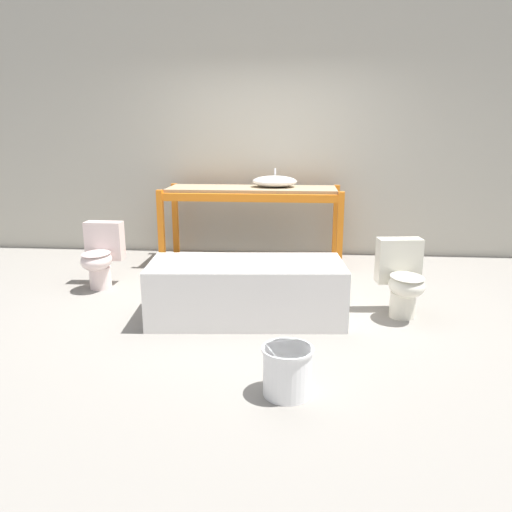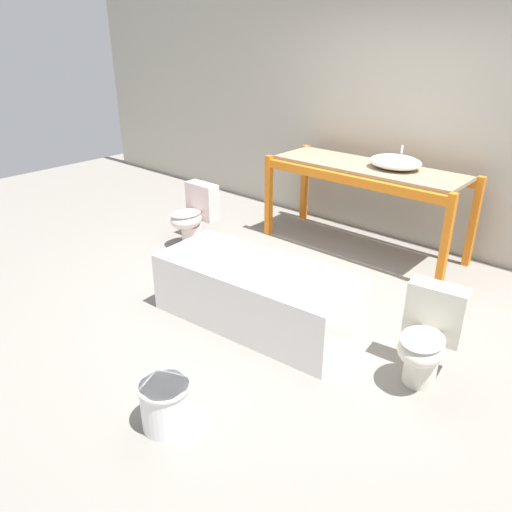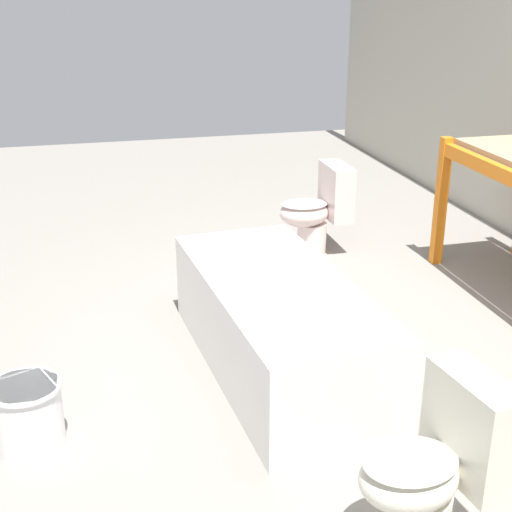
{
  "view_description": "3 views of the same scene",
  "coord_description": "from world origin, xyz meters",
  "px_view_note": "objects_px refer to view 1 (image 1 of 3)",
  "views": [
    {
      "loc": [
        0.39,
        -4.6,
        1.62
      ],
      "look_at": [
        0.05,
        -0.63,
        0.6
      ],
      "focal_mm": 35.0,
      "sensor_mm": 36.0,
      "label": 1
    },
    {
      "loc": [
        2.33,
        -3.18,
        2.25
      ],
      "look_at": [
        0.04,
        -0.59,
        0.65
      ],
      "focal_mm": 35.0,
      "sensor_mm": 36.0,
      "label": 2
    },
    {
      "loc": [
        3.21,
        -1.45,
        1.98
      ],
      "look_at": [
        -0.15,
        -0.59,
        0.62
      ],
      "focal_mm": 50.0,
      "sensor_mm": 36.0,
      "label": 3
    }
  ],
  "objects_px": {
    "toilet_near": "(403,278)",
    "bathtub_main": "(247,286)",
    "sink_basin": "(275,181)",
    "bucket_white": "(287,370)",
    "toilet_far": "(100,255)"
  },
  "relations": [
    {
      "from": "sink_basin",
      "to": "bathtub_main",
      "type": "relative_size",
      "value": 0.31
    },
    {
      "from": "bathtub_main",
      "to": "sink_basin",
      "type": "bearing_deg",
      "value": 81.16
    },
    {
      "from": "toilet_near",
      "to": "bathtub_main",
      "type": "bearing_deg",
      "value": -178.94
    },
    {
      "from": "toilet_near",
      "to": "toilet_far",
      "type": "relative_size",
      "value": 1.0
    },
    {
      "from": "toilet_near",
      "to": "bucket_white",
      "type": "xyz_separation_m",
      "value": [
        -0.98,
        -1.47,
        -0.18
      ]
    },
    {
      "from": "toilet_near",
      "to": "bucket_white",
      "type": "relative_size",
      "value": 2.07
    },
    {
      "from": "sink_basin",
      "to": "toilet_near",
      "type": "relative_size",
      "value": 0.8
    },
    {
      "from": "toilet_near",
      "to": "sink_basin",
      "type": "bearing_deg",
      "value": 117.58
    },
    {
      "from": "bathtub_main",
      "to": "bucket_white",
      "type": "height_order",
      "value": "bathtub_main"
    },
    {
      "from": "bathtub_main",
      "to": "toilet_near",
      "type": "height_order",
      "value": "toilet_near"
    },
    {
      "from": "bathtub_main",
      "to": "bucket_white",
      "type": "xyz_separation_m",
      "value": [
        0.39,
        -1.27,
        -0.13
      ]
    },
    {
      "from": "bucket_white",
      "to": "sink_basin",
      "type": "bearing_deg",
      "value": 94.34
    },
    {
      "from": "sink_basin",
      "to": "bucket_white",
      "type": "xyz_separation_m",
      "value": [
        0.25,
        -3.23,
        -0.84
      ]
    },
    {
      "from": "bucket_white",
      "to": "toilet_far",
      "type": "bearing_deg",
      "value": 134.31
    },
    {
      "from": "toilet_far",
      "to": "sink_basin",
      "type": "bearing_deg",
      "value": 34.37
    }
  ]
}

